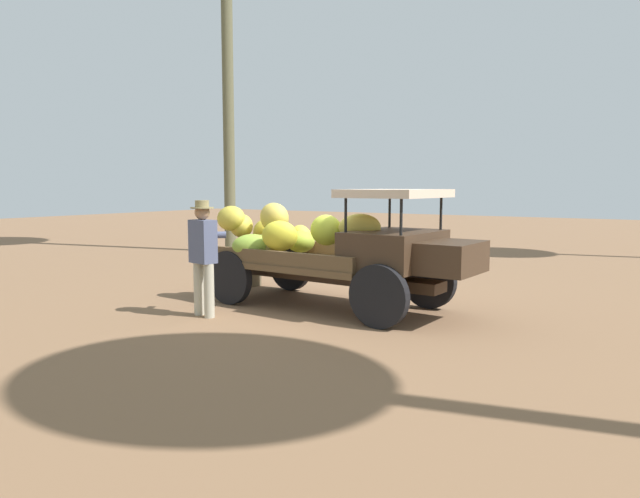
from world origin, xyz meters
TOP-DOWN VIEW (x-y plane):
  - ground_plane at (0.00, 0.00)m, footprint 60.00×60.00m
  - truck at (0.01, -0.10)m, footprint 4.53×1.98m
  - farmer at (-1.29, -1.65)m, footprint 0.52×0.49m
  - wooden_crate at (-2.55, 0.77)m, footprint 0.67×0.57m

SIDE VIEW (x-z plane):
  - ground_plane at x=0.00m, z-range 0.00..0.00m
  - wooden_crate at x=-2.55m, z-range 0.00..0.45m
  - truck at x=0.01m, z-range 0.01..1.89m
  - farmer at x=-1.29m, z-range 0.12..1.84m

